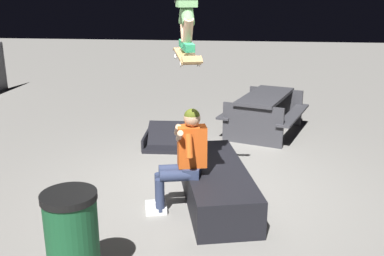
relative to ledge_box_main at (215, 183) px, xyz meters
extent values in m
plane|color=gray|center=(0.25, 0.16, -0.23)|extent=(40.00, 40.00, 0.00)
cube|color=black|center=(0.00, 0.00, 0.00)|extent=(2.22, 1.24, 0.45)
cube|color=#2D3856|center=(-0.28, 0.27, 0.29)|extent=(0.32, 0.20, 0.12)
cube|color=#D15119|center=(-0.28, 0.27, 0.60)|extent=(0.28, 0.38, 0.50)
sphere|color=tan|center=(-0.28, 0.27, 0.95)|extent=(0.20, 0.20, 0.20)
sphere|color=#4D5919|center=(-0.28, 0.27, 0.97)|extent=(0.19, 0.19, 0.19)
cylinder|color=#D15119|center=(-0.49, 0.28, 0.67)|extent=(0.20, 0.12, 0.29)
cylinder|color=tan|center=(-0.44, 0.39, 0.77)|extent=(0.25, 0.13, 0.19)
cylinder|color=#D15119|center=(-0.10, 0.37, 0.67)|extent=(0.20, 0.12, 0.29)
cylinder|color=tan|center=(-0.20, 0.45, 0.77)|extent=(0.25, 0.13, 0.19)
cylinder|color=#2D3856|center=(-0.42, 0.44, 0.27)|extent=(0.23, 0.42, 0.14)
cylinder|color=#2D3856|center=(-0.47, 0.63, 0.02)|extent=(0.11, 0.11, 0.41)
cube|color=white|center=(-0.48, 0.68, -0.19)|extent=(0.16, 0.28, 0.08)
cylinder|color=#2D3856|center=(-0.24, 0.48, 0.27)|extent=(0.23, 0.42, 0.14)
cylinder|color=#2D3856|center=(-0.29, 0.68, 0.02)|extent=(0.11, 0.11, 0.41)
cube|color=white|center=(-0.30, 0.73, -0.19)|extent=(0.16, 0.28, 0.08)
cube|color=#AD8451|center=(-0.44, 0.31, 1.70)|extent=(0.82, 0.40, 0.08)
cube|color=#AD8451|center=(-0.01, 0.42, 1.72)|extent=(0.17, 0.22, 0.05)
cube|color=#AD8451|center=(-0.88, 0.19, 1.72)|extent=(0.17, 0.22, 0.06)
cube|color=#99999E|center=(-0.17, 0.38, 1.67)|extent=(0.10, 0.17, 0.03)
cylinder|color=white|center=(-0.19, 0.47, 1.65)|extent=(0.06, 0.04, 0.05)
cylinder|color=white|center=(-0.15, 0.29, 1.65)|extent=(0.06, 0.04, 0.05)
cube|color=#99999E|center=(-0.71, 0.24, 1.67)|extent=(0.10, 0.17, 0.03)
cylinder|color=white|center=(-0.74, 0.32, 1.65)|extent=(0.06, 0.04, 0.05)
cylinder|color=white|center=(-0.69, 0.15, 1.65)|extent=(0.06, 0.04, 0.05)
cube|color=#2D9E66|center=(-0.27, 0.36, 1.81)|extent=(0.28, 0.16, 0.08)
cube|color=#2D9E66|center=(-0.62, 0.26, 1.81)|extent=(0.28, 0.16, 0.08)
cylinder|color=tan|center=(-0.32, 0.34, 1.97)|extent=(0.25, 0.16, 0.31)
cylinder|color=#5C8956|center=(-0.39, 0.32, 2.17)|extent=(0.35, 0.21, 0.33)
cylinder|color=tan|center=(-0.56, 0.28, 1.97)|extent=(0.25, 0.16, 0.31)
cylinder|color=#5C8956|center=(-0.49, 0.30, 2.17)|extent=(0.35, 0.21, 0.33)
cube|color=#5C8956|center=(-0.44, 0.31, 2.27)|extent=(0.34, 0.27, 0.12)
cube|color=black|center=(2.02, 0.99, -0.20)|extent=(0.96, 0.80, 0.06)
cube|color=black|center=(2.02, 0.99, -0.11)|extent=(0.93, 0.80, 0.43)
cube|color=black|center=(2.02, 1.37, -0.12)|extent=(0.83, 0.09, 0.21)
cube|color=black|center=(2.02, 0.62, -0.12)|extent=(0.83, 0.09, 0.21)
cube|color=#38383D|center=(2.99, -0.74, 0.49)|extent=(1.83, 1.20, 0.06)
cube|color=#38383D|center=(3.16, -0.22, 0.19)|extent=(1.69, 0.76, 0.04)
cube|color=#38383D|center=(2.82, -1.26, 0.19)|extent=(1.69, 0.76, 0.04)
cube|color=#38383D|center=(3.72, -0.98, 0.13)|extent=(0.40, 1.06, 0.72)
cube|color=#38383D|center=(2.26, -0.50, 0.13)|extent=(0.40, 1.06, 0.72)
cylinder|color=#19512D|center=(-1.98, 1.11, 0.23)|extent=(0.46, 0.46, 0.91)
cylinder|color=black|center=(-1.98, 1.11, 0.71)|extent=(0.48, 0.48, 0.06)
cylinder|color=slate|center=(6.25, 6.34, 0.43)|extent=(0.05, 0.05, 1.31)
camera|label=1|loc=(-5.16, -0.32, 2.34)|focal=40.77mm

